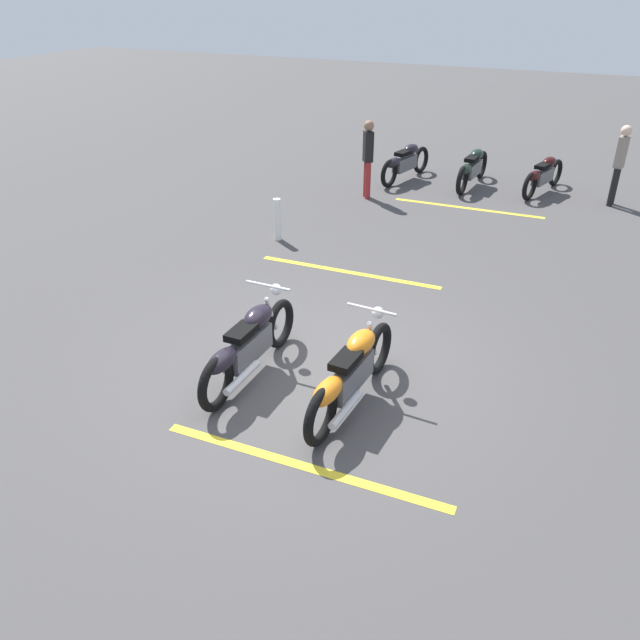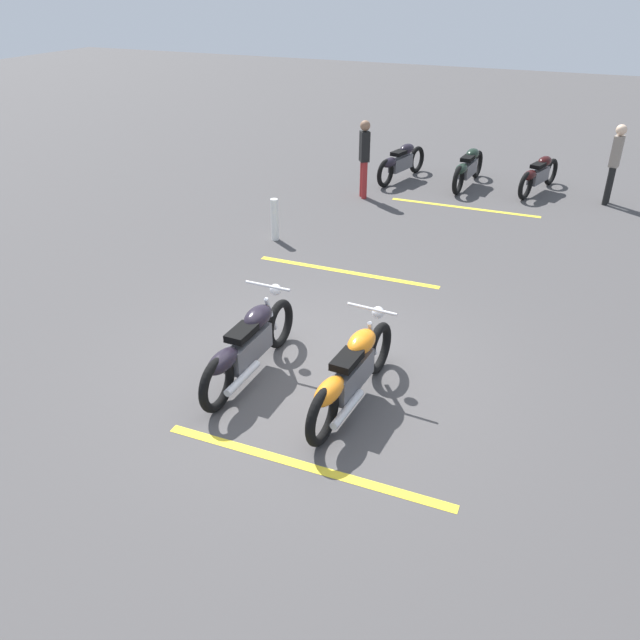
# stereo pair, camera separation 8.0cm
# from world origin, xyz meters

# --- Properties ---
(ground_plane) EXTENTS (60.00, 60.00, 0.00)m
(ground_plane) POSITION_xyz_m (0.00, 0.00, 0.00)
(ground_plane) COLOR #474444
(motorcycle_bright_foreground) EXTENTS (2.23, 0.62, 1.04)m
(motorcycle_bright_foreground) POSITION_xyz_m (-0.53, -0.69, 0.46)
(motorcycle_bright_foreground) COLOR black
(motorcycle_bright_foreground) RESTS_ON ground
(motorcycle_dark_foreground) EXTENTS (2.23, 0.62, 1.04)m
(motorcycle_dark_foreground) POSITION_xyz_m (-0.46, 0.69, 0.46)
(motorcycle_dark_foreground) COLOR black
(motorcycle_dark_foreground) RESTS_ON ground
(motorcycle_row_far_left) EXTENTS (2.02, 0.67, 0.78)m
(motorcycle_row_far_left) POSITION_xyz_m (8.84, -1.63, 0.43)
(motorcycle_row_far_left) COLOR black
(motorcycle_row_far_left) RESTS_ON ground
(motorcycle_row_left) EXTENTS (2.20, 0.36, 0.83)m
(motorcycle_row_left) POSITION_xyz_m (8.67, -0.05, 0.45)
(motorcycle_row_left) COLOR black
(motorcycle_row_left) RESTS_ON ground
(motorcycle_row_center) EXTENTS (2.15, 0.59, 0.82)m
(motorcycle_row_center) POSITION_xyz_m (8.54, 1.54, 0.45)
(motorcycle_row_center) COLOR black
(motorcycle_row_center) RESTS_ON ground
(bystander_near_row) EXTENTS (0.28, 0.22, 1.70)m
(bystander_near_row) POSITION_xyz_m (8.62, -3.13, 0.95)
(bystander_near_row) COLOR black
(bystander_near_row) RESTS_ON ground
(bystander_secondary) EXTENTS (0.30, 0.29, 1.69)m
(bystander_secondary) POSITION_xyz_m (6.92, 1.90, 0.94)
(bystander_secondary) COLOR maroon
(bystander_secondary) RESTS_ON ground
(bollard_post) EXTENTS (0.14, 0.14, 0.80)m
(bollard_post) POSITION_xyz_m (3.83, 2.53, 0.40)
(bollard_post) COLOR white
(bollard_post) RESTS_ON ground
(parking_stripe_near) EXTENTS (0.17, 3.20, 0.01)m
(parking_stripe_near) POSITION_xyz_m (-1.69, -0.63, 0.00)
(parking_stripe_near) COLOR yellow
(parking_stripe_near) RESTS_ON ground
(parking_stripe_mid) EXTENTS (0.17, 3.20, 0.01)m
(parking_stripe_mid) POSITION_xyz_m (2.98, 0.74, 0.00)
(parking_stripe_mid) COLOR yellow
(parking_stripe_mid) RESTS_ON ground
(parking_stripe_far) EXTENTS (0.17, 3.20, 0.01)m
(parking_stripe_far) POSITION_xyz_m (7.11, -0.36, 0.00)
(parking_stripe_far) COLOR yellow
(parking_stripe_far) RESTS_ON ground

